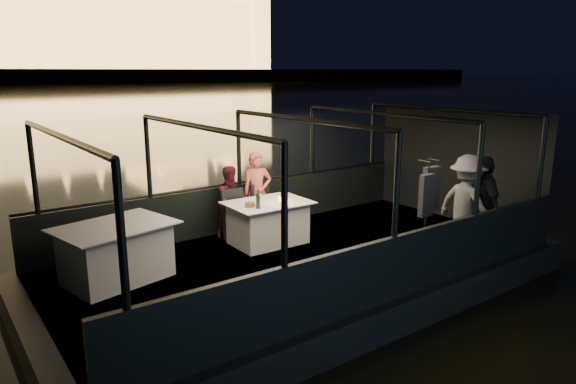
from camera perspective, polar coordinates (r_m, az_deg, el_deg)
boat_hull at (r=8.85m, az=1.55°, el=-10.30°), size 8.60×4.40×1.00m
boat_deck at (r=8.67m, az=1.57°, el=-7.39°), size 8.00×4.00×0.04m
gunwale_port at (r=10.11m, az=-5.36°, el=-1.62°), size 8.00×0.08×0.90m
gunwale_starboard at (r=7.14m, az=11.56°, el=-8.31°), size 8.00×0.08×0.90m
cabin_glass_port at (r=9.88m, az=-5.50°, el=4.84°), size 8.00×0.02×1.40m
cabin_glass_starboard at (r=6.80m, az=12.01°, el=0.74°), size 8.00×0.02×1.40m
cabin_roof_glass at (r=8.15m, az=1.68°, el=8.06°), size 8.00×4.00×0.02m
end_wall_fore at (r=6.76m, az=-26.40°, el=-4.43°), size 0.02×4.00×2.30m
end_wall_aft at (r=11.19m, az=18.08°, el=2.90°), size 0.02×4.00×2.30m
canopy_ribs at (r=8.33m, az=1.62°, el=0.16°), size 8.00×4.00×2.30m
dining_table_central at (r=9.25m, az=-2.24°, el=-3.42°), size 1.47×1.08×0.77m
dining_table_aft at (r=8.05m, az=-18.50°, el=-6.72°), size 1.83×1.49×0.86m
chair_port_left at (r=9.41m, az=-5.58°, el=-2.76°), size 0.47×0.47×0.93m
chair_port_right at (r=9.80m, az=-2.50°, el=-2.06°), size 0.48×0.48×0.93m
coat_stand at (r=8.50m, az=15.12°, el=-1.79°), size 0.56×0.49×1.73m
person_woman_coral at (r=9.86m, az=-3.44°, el=-0.17°), size 0.65×0.53×1.55m
person_man_maroon at (r=9.58m, az=-6.28°, el=-0.63°), size 0.65×0.51×1.35m
passenger_stripe at (r=9.16m, az=19.25°, el=-1.31°), size 0.69×1.14×1.70m
passenger_dark at (r=9.22m, az=20.79°, el=-1.35°), size 0.86×1.07×1.69m
wine_bottle at (r=8.69m, az=-3.35°, el=-0.89°), size 0.09×0.09×0.33m
bread_basket at (r=8.84m, az=-4.25°, el=-1.40°), size 0.21×0.21×0.07m
amber_candle at (r=9.14m, az=-0.87°, el=-0.87°), size 0.08×0.08×0.08m
plate_near at (r=9.20m, az=1.23°, el=-0.99°), size 0.28×0.28×0.01m
plate_far at (r=8.96m, az=-3.05°, el=-1.40°), size 0.32×0.32×0.02m
wine_glass_white at (r=8.73m, az=-3.15°, el=-1.20°), size 0.09×0.09×0.20m
wine_glass_red at (r=9.29m, az=-0.53°, el=-0.30°), size 0.08×0.08×0.19m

